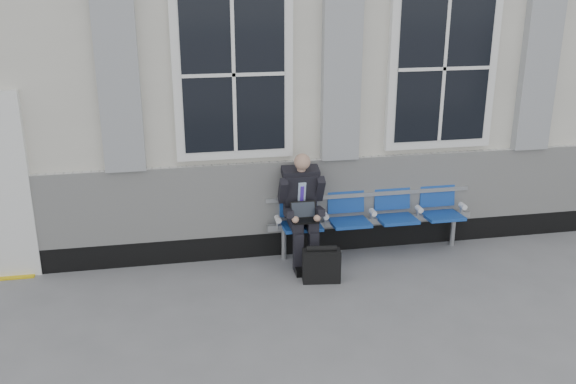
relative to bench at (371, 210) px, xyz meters
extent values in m
plane|color=slate|center=(0.51, -1.32, -0.55)|extent=(70.00, 70.00, 0.00)
cube|color=silver|center=(0.51, 2.18, 1.55)|extent=(14.00, 4.00, 4.20)
cube|color=black|center=(0.51, 0.15, -0.40)|extent=(14.00, 0.10, 0.30)
cube|color=silver|center=(0.51, 0.14, 0.20)|extent=(14.00, 0.08, 0.90)
cube|color=#96999C|center=(-2.89, 0.12, 1.85)|extent=(0.45, 0.14, 2.40)
cube|color=#96999C|center=(-0.39, 0.12, 1.85)|extent=(0.45, 0.14, 2.40)
cube|color=#96999C|center=(2.11, 0.12, 1.85)|extent=(0.45, 0.14, 2.40)
cube|color=white|center=(-1.64, 0.14, 1.70)|extent=(1.35, 0.10, 1.95)
cube|color=black|center=(-1.64, 0.09, 1.70)|extent=(1.15, 0.02, 1.75)
cube|color=white|center=(0.86, 0.14, 1.70)|extent=(1.35, 0.10, 1.95)
cube|color=black|center=(0.86, 0.09, 1.70)|extent=(1.15, 0.02, 1.75)
cube|color=#9EA0A3|center=(0.00, -0.02, -0.13)|extent=(2.60, 0.07, 0.07)
cube|color=#9EA0A3|center=(0.00, 0.10, 0.18)|extent=(2.60, 0.05, 0.05)
cylinder|color=#9EA0A3|center=(-1.10, -0.02, -0.36)|extent=(0.06, 0.06, 0.39)
cylinder|color=#9EA0A3|center=(1.10, -0.02, -0.36)|extent=(0.06, 0.06, 0.39)
cube|color=#103D95|center=(-0.90, -0.10, -0.10)|extent=(0.46, 0.42, 0.07)
cube|color=#103D95|center=(-0.90, 0.11, 0.16)|extent=(0.46, 0.10, 0.40)
cube|color=#103D95|center=(-0.30, -0.10, -0.10)|extent=(0.46, 0.42, 0.07)
cube|color=#103D95|center=(-0.30, 0.11, 0.16)|extent=(0.46, 0.10, 0.40)
cube|color=#103D95|center=(0.30, -0.10, -0.10)|extent=(0.46, 0.42, 0.07)
cube|color=#103D95|center=(0.30, 0.11, 0.16)|extent=(0.46, 0.10, 0.40)
cube|color=#103D95|center=(0.90, -0.10, -0.10)|extent=(0.46, 0.42, 0.07)
cube|color=#103D95|center=(0.90, 0.11, 0.16)|extent=(0.46, 0.10, 0.40)
cylinder|color=white|center=(-1.18, -0.07, 0.00)|extent=(0.07, 0.12, 0.07)
cylinder|color=white|center=(-0.60, -0.07, 0.00)|extent=(0.07, 0.12, 0.07)
cylinder|color=white|center=(0.00, -0.07, 0.00)|extent=(0.07, 0.12, 0.07)
cylinder|color=white|center=(0.60, -0.07, 0.00)|extent=(0.07, 0.12, 0.07)
cylinder|color=white|center=(1.18, -0.07, 0.00)|extent=(0.07, 0.12, 0.07)
cube|color=black|center=(-1.00, -0.44, -0.51)|extent=(0.10, 0.24, 0.08)
cube|color=black|center=(-0.82, -0.44, -0.51)|extent=(0.10, 0.24, 0.08)
cube|color=black|center=(-1.00, -0.39, -0.31)|extent=(0.11, 0.12, 0.47)
cube|color=black|center=(-0.81, -0.39, -0.31)|extent=(0.11, 0.12, 0.47)
cube|color=black|center=(-0.99, -0.19, -0.02)|extent=(0.13, 0.41, 0.13)
cube|color=black|center=(-0.81, -0.19, -0.02)|extent=(0.13, 0.41, 0.13)
cube|color=black|center=(-0.90, -0.01, 0.28)|extent=(0.39, 0.32, 0.58)
cube|color=silver|center=(-0.90, -0.11, 0.30)|extent=(0.09, 0.09, 0.32)
cube|color=#4D2AC8|center=(-0.90, -0.12, 0.28)|extent=(0.04, 0.07, 0.27)
cube|color=black|center=(-0.90, -0.03, 0.56)|extent=(0.44, 0.22, 0.13)
cylinder|color=tan|center=(-0.90, -0.08, 0.62)|extent=(0.10, 0.10, 0.09)
sphere|color=tan|center=(-0.90, -0.13, 0.71)|extent=(0.19, 0.19, 0.19)
cube|color=black|center=(-1.12, -0.09, 0.36)|extent=(0.10, 0.26, 0.34)
cube|color=black|center=(-0.68, -0.10, 0.36)|extent=(0.10, 0.26, 0.34)
cube|color=black|center=(-1.09, -0.26, 0.14)|extent=(0.09, 0.28, 0.13)
cube|color=black|center=(-0.72, -0.26, 0.14)|extent=(0.09, 0.28, 0.13)
sphere|color=tan|center=(-1.03, -0.39, 0.10)|extent=(0.08, 0.08, 0.08)
sphere|color=tan|center=(-0.78, -0.39, 0.10)|extent=(0.08, 0.08, 0.08)
cube|color=black|center=(-0.90, -0.31, 0.06)|extent=(0.30, 0.21, 0.02)
cube|color=black|center=(-0.90, -0.21, 0.15)|extent=(0.30, 0.09, 0.19)
cube|color=black|center=(-0.90, -0.22, 0.15)|extent=(0.27, 0.07, 0.16)
cube|color=black|center=(-0.79, -0.69, -0.36)|extent=(0.45, 0.23, 0.38)
cylinder|color=black|center=(-0.79, -0.69, -0.15)|extent=(0.34, 0.11, 0.07)
camera|label=1|loc=(-2.41, -7.06, 2.80)|focal=40.00mm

